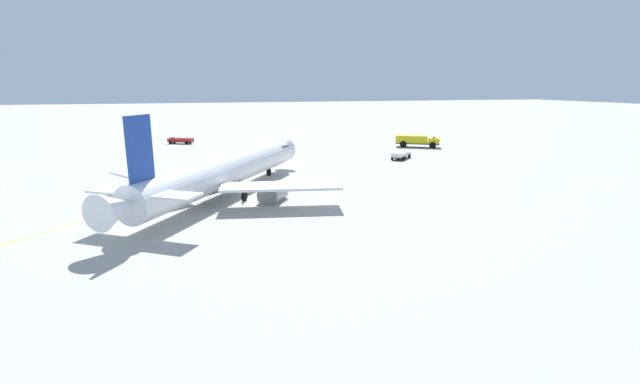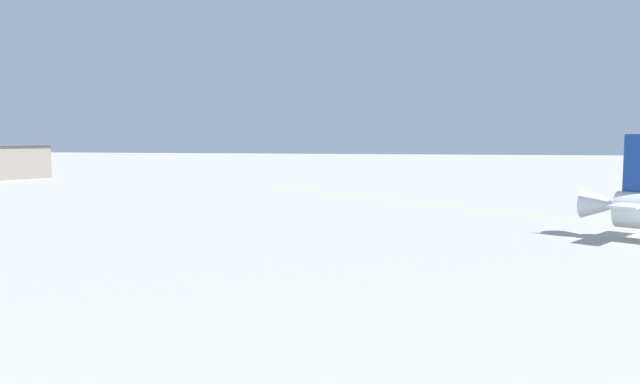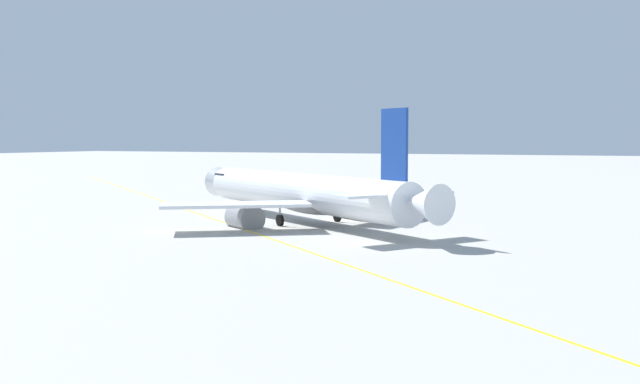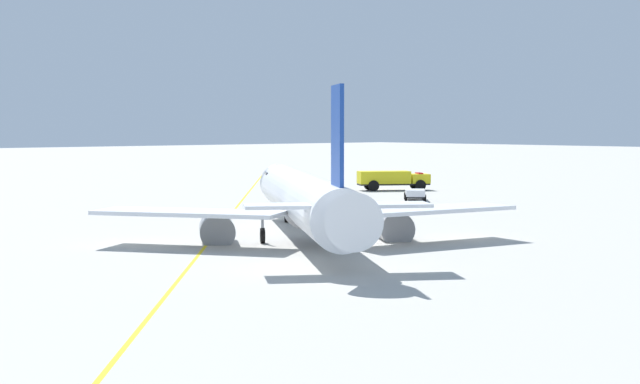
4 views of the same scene
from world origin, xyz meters
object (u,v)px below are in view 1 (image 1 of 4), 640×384
(pushback_tug_truck, at_px, (401,155))
(airliner_main, at_px, (224,174))
(ops_pickup_truck, at_px, (181,140))
(fire_tender_truck, at_px, (417,140))

(pushback_tug_truck, bearing_deg, airliner_main, 166.21)
(airliner_main, relative_size, pushback_tug_truck, 6.90)
(pushback_tug_truck, distance_m, ops_pickup_truck, 51.42)
(ops_pickup_truck, bearing_deg, pushback_tug_truck, 163.05)
(pushback_tug_truck, xyz_separation_m, ops_pickup_truck, (-38.91, 33.62, 0.00))
(ops_pickup_truck, bearing_deg, airliner_main, 120.24)
(pushback_tug_truck, relative_size, fire_tender_truck, 0.55)
(airliner_main, xyz_separation_m, ops_pickup_truck, (-5.97, 53.57, -1.97))
(airliner_main, bearing_deg, ops_pickup_truck, 39.56)
(pushback_tug_truck, distance_m, fire_tender_truck, 17.11)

